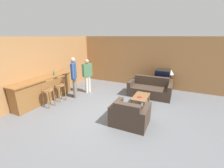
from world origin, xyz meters
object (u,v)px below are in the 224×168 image
at_px(tv_unit, 161,85).
at_px(person_by_counter, 74,75).
at_px(bottle, 54,73).
at_px(bar_chair_near, 48,92).
at_px(armchair_near, 130,115).
at_px(tv, 163,75).
at_px(person_by_window, 87,74).
at_px(book_on_table, 140,97).
at_px(couch_far, 150,89).
at_px(coffee_table, 141,98).
at_px(bar_chair_mid, 60,87).
at_px(table_lamp, 171,73).

bearing_deg(tv_unit, person_by_counter, -143.26).
bearing_deg(bottle, tv_unit, 34.26).
bearing_deg(bar_chair_near, person_by_counter, 75.59).
xyz_separation_m(armchair_near, person_by_counter, (-2.89, 1.07, 0.70)).
distance_m(tv, person_by_window, 3.65).
bearing_deg(book_on_table, couch_far, 85.35).
xyz_separation_m(coffee_table, tv_unit, (0.49, 2.21, -0.07)).
relative_size(bar_chair_mid, table_lamp, 2.17).
distance_m(bar_chair_near, coffee_table, 3.53).
height_order(bar_chair_mid, couch_far, bar_chair_mid).
bearing_deg(coffee_table, book_on_table, -95.04).
distance_m(bottle, book_on_table, 3.78).
bearing_deg(table_lamp, tv, -179.53).
distance_m(bar_chair_mid, tv, 4.81).
distance_m(book_on_table, person_by_counter, 2.93).
bearing_deg(bar_chair_near, table_lamp, 42.46).
bearing_deg(book_on_table, coffee_table, 84.96).
relative_size(coffee_table, bottle, 3.87).
bearing_deg(person_by_counter, coffee_table, 6.11).
relative_size(tv_unit, tv, 1.54).
relative_size(bar_chair_near, tv, 1.59).
xyz_separation_m(tv, table_lamp, (0.37, 0.00, 0.14)).
bearing_deg(bar_chair_near, bottle, 120.38).
bearing_deg(table_lamp, person_by_window, -153.14).
distance_m(bar_chair_mid, bottle, 0.75).
height_order(couch_far, person_by_counter, person_by_counter).
relative_size(bottle, person_by_window, 0.15).
bearing_deg(tv_unit, table_lamp, -0.00).
xyz_separation_m(armchair_near, coffee_table, (-0.00, 1.38, 0.05)).
distance_m(tv_unit, bottle, 5.13).
height_order(tv_unit, tv, tv).
bearing_deg(couch_far, bar_chair_mid, -147.29).
bearing_deg(coffee_table, tv_unit, 77.49).
relative_size(tv_unit, person_by_counter, 0.60).
relative_size(tv, person_by_counter, 0.39).
xyz_separation_m(bar_chair_mid, book_on_table, (3.18, 0.73, -0.17)).
distance_m(armchair_near, table_lamp, 3.75).
height_order(bar_chair_mid, armchair_near, bar_chair_mid).
relative_size(couch_far, coffee_table, 1.95).
height_order(bar_chair_mid, table_lamp, bar_chair_mid).
height_order(armchair_near, tv_unit, armchair_near).
height_order(bottle, book_on_table, bottle).
distance_m(armchair_near, coffee_table, 1.38).
distance_m(tv, table_lamp, 0.40).
height_order(book_on_table, table_lamp, table_lamp).
bearing_deg(person_by_counter, tv, 36.71).
xyz_separation_m(coffee_table, tv, (0.49, 2.21, 0.45)).
xyz_separation_m(bar_chair_near, bottle, (-0.50, 0.86, 0.50)).
distance_m(coffee_table, person_by_counter, 2.97).
distance_m(armchair_near, person_by_window, 3.29).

